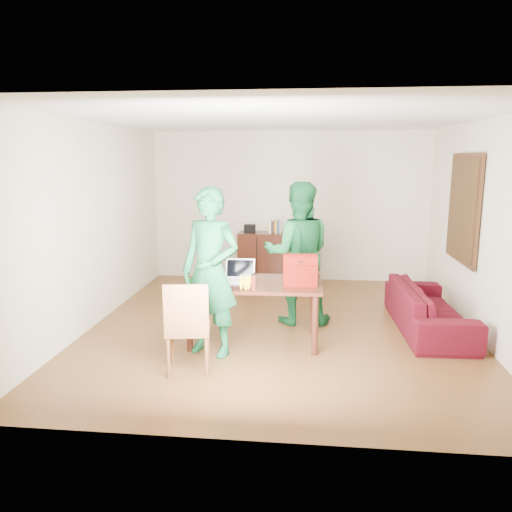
# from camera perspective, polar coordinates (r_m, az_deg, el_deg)

# --- Properties ---
(room) EXTENTS (5.20, 5.70, 2.90)m
(room) POSITION_cam_1_polar(r_m,az_deg,el_deg) (6.56, 2.98, 3.09)
(room) COLOR #482C12
(room) RESTS_ON ground
(table) EXTENTS (1.64, 0.95, 0.76)m
(table) POSITION_cam_1_polar(r_m,az_deg,el_deg) (6.05, -0.20, -3.86)
(table) COLOR black
(table) RESTS_ON ground
(chair) EXTENTS (0.51, 0.50, 1.00)m
(chair) POSITION_cam_1_polar(r_m,az_deg,el_deg) (5.39, -7.71, -10.05)
(chair) COLOR brown
(chair) RESTS_ON ground
(person_near) EXTENTS (0.81, 0.66, 1.93)m
(person_near) POSITION_cam_1_polar(r_m,az_deg,el_deg) (5.65, -5.23, -1.82)
(person_near) COLOR #145D31
(person_near) RESTS_ON ground
(person_far) EXTENTS (0.98, 0.79, 1.92)m
(person_far) POSITION_cam_1_polar(r_m,az_deg,el_deg) (6.75, 4.82, 0.30)
(person_far) COLOR #155F2E
(person_far) RESTS_ON ground
(laptop) EXTENTS (0.36, 0.26, 0.25)m
(laptop) POSITION_cam_1_polar(r_m,az_deg,el_deg) (6.03, -2.00, -2.53)
(laptop) COLOR white
(laptop) RESTS_ON table
(bananas) EXTENTS (0.19, 0.14, 0.07)m
(bananas) POSITION_cam_1_polar(r_m,az_deg,el_deg) (5.68, -1.25, -3.54)
(bananas) COLOR gold
(bananas) RESTS_ON table
(bottle) EXTENTS (0.09, 0.09, 0.19)m
(bottle) POSITION_cam_1_polar(r_m,az_deg,el_deg) (5.66, -0.28, -2.93)
(bottle) COLOR #571F13
(bottle) RESTS_ON table
(red_bag) EXTENTS (0.41, 0.26, 0.29)m
(red_bag) POSITION_cam_1_polar(r_m,az_deg,el_deg) (5.88, 5.04, -1.92)
(red_bag) COLOR #6A0D07
(red_bag) RESTS_ON table
(sofa) EXTENTS (0.85, 2.02, 0.58)m
(sofa) POSITION_cam_1_polar(r_m,az_deg,el_deg) (6.96, 19.14, -5.64)
(sofa) COLOR #3B0713
(sofa) RESTS_ON ground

